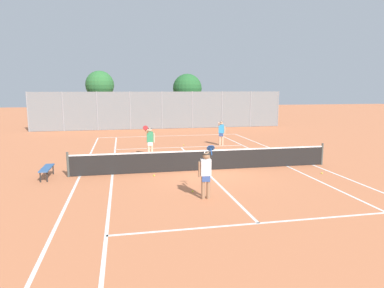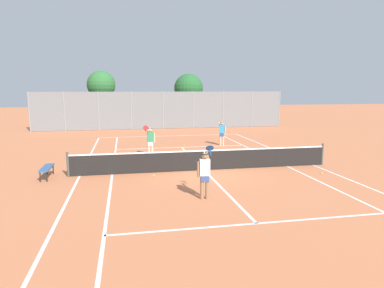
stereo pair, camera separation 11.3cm
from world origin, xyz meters
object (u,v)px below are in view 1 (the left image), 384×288
Objects in this scene: player_far_left at (150,140)px; tree_behind_left at (99,86)px; tennis_net at (205,160)px; player_far_right at (221,132)px; player_near_side at (206,172)px; loose_tennis_ball_0 at (184,145)px; loose_tennis_ball_3 at (322,173)px; loose_tennis_ball_1 at (154,176)px; courtside_bench at (47,169)px; tree_behind_right at (188,89)px; loose_tennis_ball_2 at (193,191)px; loose_tennis_ball_4 at (218,150)px.

tree_behind_left is (-3.58, 16.28, 3.08)m from player_far_left.
player_far_right is (2.74, 6.63, 0.40)m from tennis_net.
player_near_side is 26.88× the size of loose_tennis_ball_0.
player_near_side is 24.70m from tree_behind_left.
loose_tennis_ball_1 is at bearing 171.83° from loose_tennis_ball_3.
tree_behind_right reaches higher than courtside_bench.
player_far_left is 7.04m from loose_tennis_ball_2.
player_far_right is at bearing -57.62° from tree_behind_left.
player_far_right is at bearing 54.75° from loose_tennis_ball_1.
loose_tennis_ball_4 is (-2.91, 6.43, 0.00)m from loose_tennis_ball_3.
loose_tennis_ball_1 is at bearing -109.22° from loose_tennis_ball_0.
tennis_net is 3.43m from loose_tennis_ball_2.
loose_tennis_ball_1 is at bearing -7.54° from courtside_bench.
loose_tennis_ball_1 is 0.04× the size of courtside_bench.
player_near_side is at bearing -34.06° from courtside_bench.
player_far_left is at bearing 142.68° from loose_tennis_ball_3.
tree_behind_right is at bearing 77.77° from loose_tennis_ball_0.
loose_tennis_ball_0 is at bearing 127.12° from loose_tennis_ball_4.
loose_tennis_ball_3 is at bearing 13.79° from loose_tennis_ball_2.
loose_tennis_ball_1 and loose_tennis_ball_2 have the same top height.
player_far_right is 2.18m from loose_tennis_ball_4.
tree_behind_right is (8.85, -0.05, -0.34)m from tree_behind_left.
player_far_left is at bearing -77.60° from tree_behind_left.
player_far_right is at bearing 30.34° from player_far_left.
tree_behind_left is at bearing 116.21° from loose_tennis_ball_3.
tree_behind_left reaches higher than player_far_right.
player_far_left is at bearing 97.93° from loose_tennis_ball_2.
player_near_side reaches higher than loose_tennis_ball_4.
loose_tennis_ball_3 is at bearing -75.25° from player_far_right.
courtside_bench is at bearing 172.46° from loose_tennis_ball_1.
tree_behind_left reaches higher than loose_tennis_ball_2.
tree_behind_left is (-10.68, 21.69, 3.97)m from loose_tennis_ball_3.
loose_tennis_ball_4 is at bearing 28.56° from courtside_bench.
tree_behind_left is (-8.50, 13.40, 3.09)m from player_far_right.
loose_tennis_ball_4 is at bearing -52.88° from loose_tennis_ball_0.
loose_tennis_ball_3 is at bearing -65.64° from loose_tennis_ball_4.
tree_behind_right is at bearing 94.83° from loose_tennis_ball_3.
loose_tennis_ball_2 is (-1.51, -10.21, 0.00)m from loose_tennis_ball_0.
player_far_left is 4.21m from loose_tennis_ball_0.
player_far_right is at bearing 104.75° from loose_tennis_ball_3.
loose_tennis_ball_0 is 13.73m from tree_behind_right.
tree_behind_left is at bearing 116.98° from loose_tennis_ball_4.
loose_tennis_ball_0 and loose_tennis_ball_4 have the same top height.
player_far_left is 26.88× the size of loose_tennis_ball_0.
loose_tennis_ball_2 is at bearing -100.54° from tree_behind_right.
loose_tennis_ball_1 is at bearing -92.62° from player_far_left.
tree_behind_left is at bearing 102.40° from player_far_left.
loose_tennis_ball_4 is (4.19, 1.02, -0.89)m from player_far_left.
tree_behind_left reaches higher than loose_tennis_ball_3.
loose_tennis_ball_1 is at bearing -125.25° from player_far_right.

